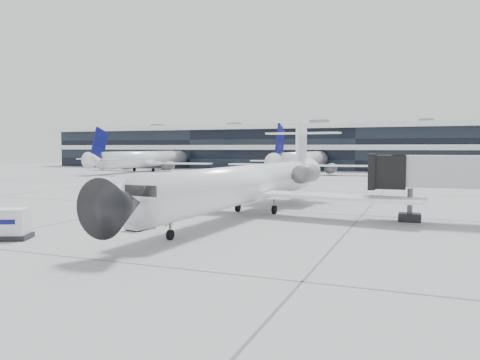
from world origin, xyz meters
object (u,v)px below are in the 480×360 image
at_px(regional_jet, 250,183).
at_px(cargo_uld, 11,224).
at_px(baggage_tug, 141,220).
at_px(ramp_worker, 170,213).

bearing_deg(regional_jet, cargo_uld, -119.72).
distance_m(baggage_tug, cargo_uld, 7.90).
bearing_deg(cargo_uld, ramp_worker, 28.86).
relative_size(regional_jet, baggage_tug, 15.48).
bearing_deg(cargo_uld, baggage_tug, 23.32).
relative_size(regional_jet, cargo_uld, 12.52).
relative_size(regional_jet, ramp_worker, 20.02).
height_order(regional_jet, baggage_tug, regional_jet).
relative_size(ramp_worker, baggage_tug, 0.77).
height_order(ramp_worker, cargo_uld, cargo_uld).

